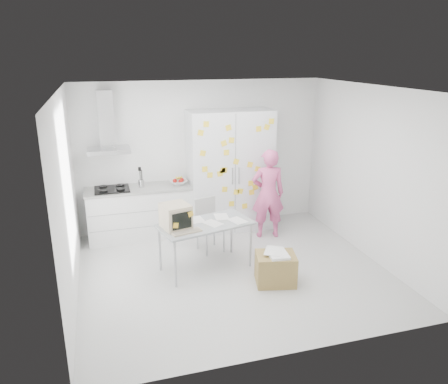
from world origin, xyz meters
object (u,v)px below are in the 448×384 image
object	(u,v)px
person	(268,194)
cardboard_box	(276,268)
desk	(187,220)
chair	(208,221)

from	to	relation	value
person	cardboard_box	size ratio (longest dim) A/B	2.51
desk	person	bearing A→B (deg)	15.76
cardboard_box	desk	bearing A→B (deg)	149.08
chair	cardboard_box	world-z (taller)	chair
person	desk	distance (m)	1.88
desk	chair	bearing A→B (deg)	40.61
person	desk	size ratio (longest dim) A/B	1.07
chair	cardboard_box	size ratio (longest dim) A/B	1.38
desk	chair	size ratio (longest dim) A/B	1.70
cardboard_box	person	bearing A→B (deg)	72.55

